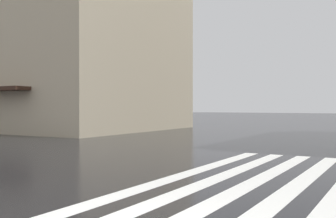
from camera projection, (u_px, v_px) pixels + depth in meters
The scene contains 2 objects.
zebra_crossing at pixel (246, 186), 9.33m from camera, with size 13.00×4.50×0.01m.
haussmann_block_mid at pixel (24, 9), 36.12m from camera, with size 15.86×26.61×21.74m.
Camera 1 is at (-4.97, -3.61, 1.87)m, focal length 42.91 mm.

